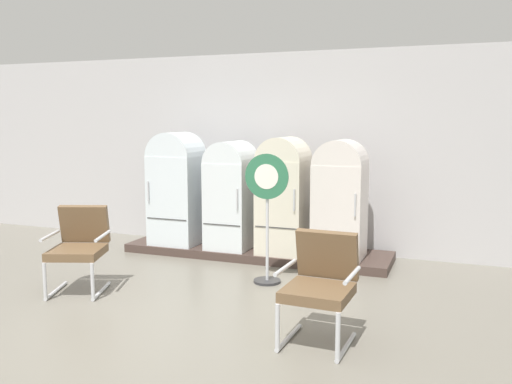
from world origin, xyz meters
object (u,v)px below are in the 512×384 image
at_px(refrigerator_0, 177,185).
at_px(armchair_right, 321,281).
at_px(refrigerator_3, 340,196).
at_px(refrigerator_1, 231,191).
at_px(refrigerator_2, 284,192).
at_px(sign_stand, 267,216).
at_px(armchair_left, 79,244).

bearing_deg(refrigerator_0, armchair_right, -41.83).
bearing_deg(refrigerator_0, refrigerator_3, 0.20).
bearing_deg(refrigerator_0, refrigerator_1, 2.60).
relative_size(refrigerator_2, armchair_right, 1.66).
height_order(refrigerator_3, armchair_right, refrigerator_3).
distance_m(refrigerator_2, armchair_right, 2.74).
xyz_separation_m(refrigerator_1, refrigerator_3, (1.54, -0.03, 0.02)).
bearing_deg(sign_stand, refrigerator_3, 58.39).
bearing_deg(armchair_right, refrigerator_1, 127.29).
relative_size(armchair_left, sign_stand, 0.62).
bearing_deg(armchair_left, refrigerator_1, 64.98).
bearing_deg(armchair_right, armchair_left, 171.52).
bearing_deg(armchair_right, refrigerator_0, 138.17).
bearing_deg(sign_stand, armchair_right, -55.07).
xyz_separation_m(refrigerator_2, refrigerator_3, (0.77, -0.01, -0.01)).
height_order(refrigerator_1, armchair_right, refrigerator_1).
xyz_separation_m(refrigerator_1, sign_stand, (0.90, -1.07, -0.11)).
xyz_separation_m(refrigerator_0, armchair_right, (2.74, -2.45, -0.44)).
xyz_separation_m(refrigerator_3, armchair_left, (-2.50, -2.03, -0.40)).
bearing_deg(armchair_left, refrigerator_2, 49.64).
distance_m(refrigerator_2, refrigerator_3, 0.77).
xyz_separation_m(refrigerator_2, armchair_left, (-1.73, -2.04, -0.41)).
bearing_deg(sign_stand, refrigerator_1, 130.22).
distance_m(refrigerator_2, sign_stand, 1.06).
bearing_deg(armchair_left, refrigerator_3, 39.09).
relative_size(refrigerator_0, sign_stand, 1.06).
distance_m(refrigerator_3, armchair_left, 3.25).
distance_m(refrigerator_0, sign_stand, 2.03).
bearing_deg(refrigerator_1, armchair_right, -52.71).
bearing_deg(refrigerator_3, sign_stand, -121.61).
bearing_deg(refrigerator_1, armchair_left, -115.02).
relative_size(refrigerator_0, armchair_right, 1.71).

